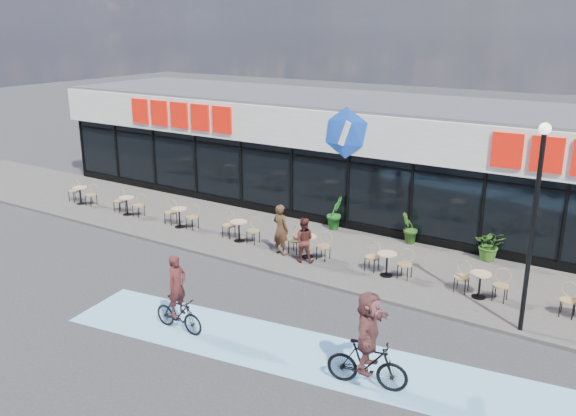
% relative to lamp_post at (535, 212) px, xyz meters
% --- Properties ---
extents(ground, '(120.00, 120.00, 0.00)m').
position_rel_lamp_post_xyz_m(ground, '(-7.45, -2.30, -3.24)').
color(ground, '#28282B').
rests_on(ground, ground).
extents(sidewalk, '(44.00, 5.00, 0.10)m').
position_rel_lamp_post_xyz_m(sidewalk, '(-7.45, 2.20, -3.19)').
color(sidewalk, '#4F4A46').
rests_on(sidewalk, ground).
extents(bike_lane, '(14.17, 4.13, 0.01)m').
position_rel_lamp_post_xyz_m(bike_lane, '(-3.45, -3.80, -3.23)').
color(bike_lane, '#72AED8').
rests_on(bike_lane, ground).
extents(building, '(30.60, 6.57, 4.75)m').
position_rel_lamp_post_xyz_m(building, '(-7.45, 7.63, -0.90)').
color(building, black).
rests_on(building, ground).
extents(lamp_post, '(0.28, 0.28, 5.30)m').
position_rel_lamp_post_xyz_m(lamp_post, '(0.00, 0.00, 0.00)').
color(lamp_post, black).
rests_on(lamp_post, sidewalk).
extents(bistro_set_0, '(1.54, 0.62, 0.90)m').
position_rel_lamp_post_xyz_m(bistro_set_0, '(-18.59, 1.42, -2.68)').
color(bistro_set_0, tan).
rests_on(bistro_set_0, sidewalk).
extents(bistro_set_1, '(1.54, 0.62, 0.90)m').
position_rel_lamp_post_xyz_m(bistro_set_1, '(-15.73, 1.42, -2.68)').
color(bistro_set_1, tan).
rests_on(bistro_set_1, sidewalk).
extents(bistro_set_2, '(1.54, 0.62, 0.90)m').
position_rel_lamp_post_xyz_m(bistro_set_2, '(-12.87, 1.42, -2.68)').
color(bistro_set_2, tan).
rests_on(bistro_set_2, sidewalk).
extents(bistro_set_3, '(1.54, 0.62, 0.90)m').
position_rel_lamp_post_xyz_m(bistro_set_3, '(-10.02, 1.42, -2.68)').
color(bistro_set_3, tan).
rests_on(bistro_set_3, sidewalk).
extents(bistro_set_4, '(1.54, 0.62, 0.90)m').
position_rel_lamp_post_xyz_m(bistro_set_4, '(-7.16, 1.42, -2.68)').
color(bistro_set_4, tan).
rests_on(bistro_set_4, sidewalk).
extents(bistro_set_5, '(1.54, 0.62, 0.90)m').
position_rel_lamp_post_xyz_m(bistro_set_5, '(-4.31, 1.42, -2.68)').
color(bistro_set_5, tan).
rests_on(bistro_set_5, sidewalk).
extents(bistro_set_6, '(1.54, 0.62, 0.90)m').
position_rel_lamp_post_xyz_m(bistro_set_6, '(-1.45, 1.42, -2.68)').
color(bistro_set_6, tan).
rests_on(bistro_set_6, sidewalk).
extents(potted_plant_left, '(0.56, 0.69, 1.25)m').
position_rel_lamp_post_xyz_m(potted_plant_left, '(-7.82, 4.39, -2.52)').
color(potted_plant_left, '#195418').
rests_on(potted_plant_left, sidewalk).
extents(potted_plant_mid, '(0.70, 0.76, 1.13)m').
position_rel_lamp_post_xyz_m(potted_plant_mid, '(-4.83, 4.39, -2.57)').
color(potted_plant_mid, '#274D16').
rests_on(potted_plant_mid, sidewalk).
extents(potted_plant_right, '(1.14, 1.06, 1.06)m').
position_rel_lamp_post_xyz_m(potted_plant_right, '(-2.01, 4.35, -2.61)').
color(potted_plant_right, '#2C5618').
rests_on(potted_plant_right, sidewalk).
extents(patron_left, '(0.70, 0.53, 1.75)m').
position_rel_lamp_post_xyz_m(patron_left, '(-8.06, 1.07, -2.26)').
color(patron_left, '#402817').
rests_on(patron_left, sidewalk).
extents(patron_right, '(0.90, 0.82, 1.50)m').
position_rel_lamp_post_xyz_m(patron_right, '(-7.07, 0.91, -2.39)').
color(patron_right, '#491E1A').
rests_on(patron_right, sidewalk).
extents(cyclist_a, '(1.87, 1.73, 2.24)m').
position_rel_lamp_post_xyz_m(cyclist_a, '(-2.25, -4.30, -2.21)').
color(cyclist_a, black).
rests_on(cyclist_a, ground).
extents(cyclist_c, '(1.55, 0.59, 2.06)m').
position_rel_lamp_post_xyz_m(cyclist_c, '(-7.40, -4.64, -2.49)').
color(cyclist_c, black).
rests_on(cyclist_c, ground).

